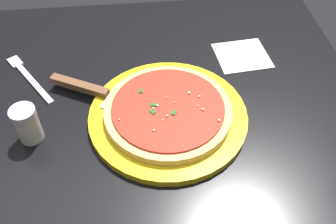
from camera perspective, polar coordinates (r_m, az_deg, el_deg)
restaurant_table at (r=0.88m, az=-1.10°, el=-6.12°), size 0.85×0.79×0.72m
serving_plate at (r=0.74m, az=0.00°, el=-0.67°), size 0.31×0.31×0.01m
pizza at (r=0.72m, az=0.00°, el=0.23°), size 0.24×0.24×0.02m
pizza_server at (r=0.78m, az=-10.61°, el=3.06°), size 0.22×0.14×0.01m
napkin_folded_right at (r=0.90m, az=11.07°, el=8.33°), size 0.13×0.12×0.00m
fork at (r=0.88m, az=-20.33°, el=5.06°), size 0.12×0.16×0.00m
parmesan_shaker at (r=0.73m, az=-20.44°, el=-1.71°), size 0.05×0.05×0.07m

